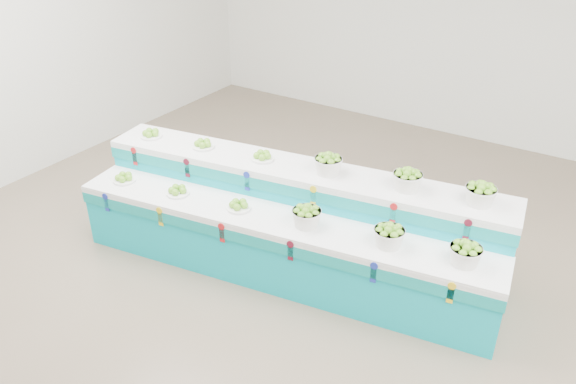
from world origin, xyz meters
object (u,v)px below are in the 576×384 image
(basket_upper_right, at_px, (481,194))
(display_stand, at_px, (288,223))
(plate_upper_mid, at_px, (203,144))
(basket_lower_left, at_px, (307,216))

(basket_upper_right, bearing_deg, display_stand, -162.89)
(plate_upper_mid, relative_size, basket_upper_right, 0.88)
(display_stand, relative_size, basket_lower_left, 15.63)
(basket_lower_left, distance_m, plate_upper_mid, 1.55)
(basket_lower_left, relative_size, plate_upper_mid, 1.14)
(plate_upper_mid, distance_m, basket_upper_right, 2.89)
(display_stand, height_order, plate_upper_mid, plate_upper_mid)
(plate_upper_mid, xyz_separation_m, basket_upper_right, (2.85, 0.42, 0.05))
(display_stand, height_order, basket_upper_right, basket_upper_right)
(display_stand, distance_m, basket_lower_left, 0.52)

